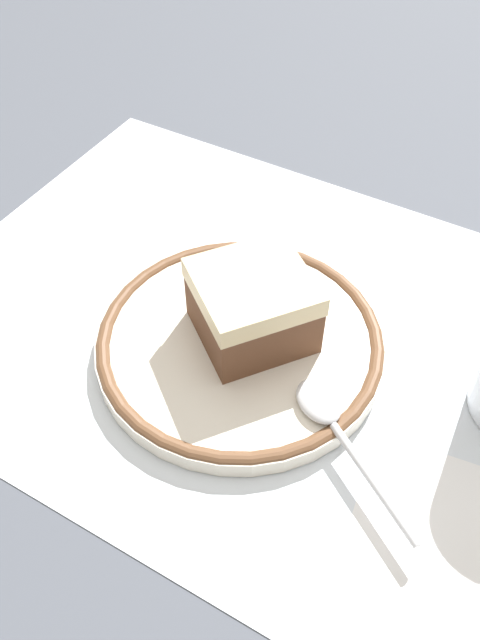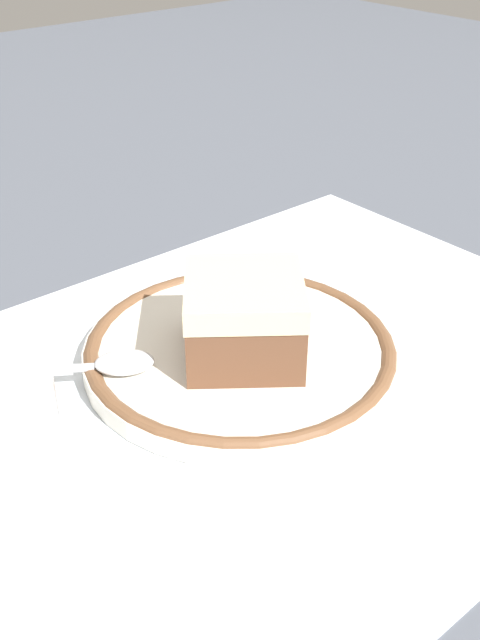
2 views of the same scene
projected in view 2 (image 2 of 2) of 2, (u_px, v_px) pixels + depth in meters
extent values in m
plane|color=#4C515B|center=(253.00, 386.00, 0.50)|extent=(2.40, 2.40, 0.00)
cube|color=silver|center=(253.00, 385.00, 0.50)|extent=(0.55, 0.40, 0.00)
cylinder|color=silver|center=(240.00, 353.00, 0.52)|extent=(0.22, 0.22, 0.01)
torus|color=brown|center=(240.00, 348.00, 0.52)|extent=(0.22, 0.22, 0.01)
cube|color=brown|center=(244.00, 329.00, 0.50)|extent=(0.11, 0.11, 0.04)
cube|color=beige|center=(244.00, 292.00, 0.48)|extent=(0.11, 0.11, 0.02)
ellipsoid|color=silver|center=(124.00, 362.00, 0.49)|extent=(0.05, 0.04, 0.01)
cylinder|color=silver|center=(22.00, 371.00, 0.48)|extent=(0.08, 0.06, 0.01)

